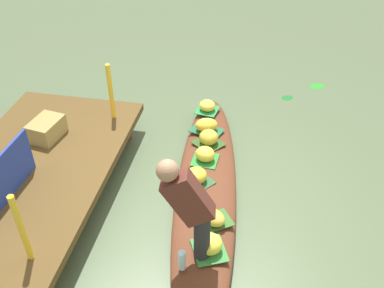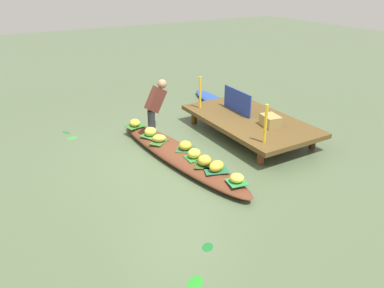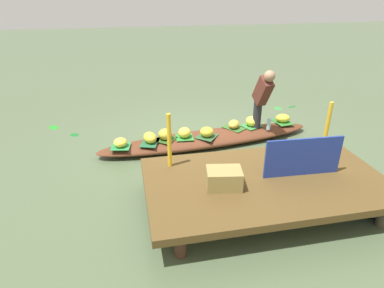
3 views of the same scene
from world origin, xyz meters
The scene contains 29 objects.
canal_water centered at (0.00, 0.00, 0.00)m, with size 40.00×40.00×0.00m, color #4E6041.
dock_platform centered at (-0.27, 2.03, 0.35)m, with size 3.20×1.80×0.41m.
vendor_boat centered at (0.00, 0.00, 0.11)m, with size 4.17×0.72×0.21m, color brown.
leaf_mat_0 centered at (-0.54, -0.16, 0.22)m, with size 0.41×0.27×0.01m, color #336427.
banana_bunch_0 centered at (-0.54, -0.16, 0.29)m, with size 0.29×0.21×0.16m, color gold.
leaf_mat_1 centered at (0.48, 0.09, 0.22)m, with size 0.31×0.32×0.01m, color #2C7F31.
banana_bunch_1 centered at (0.48, 0.09, 0.31)m, with size 0.22×0.24×0.19m, color yellow.
leaf_mat_2 centered at (1.63, 0.25, 0.22)m, with size 0.32×0.31×0.01m, color #288542.
banana_bunch_2 centered at (1.63, 0.25, 0.29)m, with size 0.23×0.24×0.16m, color #F9DE48.
leaf_mat_3 centered at (-1.61, -0.25, 0.22)m, with size 0.40×0.30×0.01m, color #2F772A.
banana_bunch_3 centered at (-1.61, -0.25, 0.30)m, with size 0.28×0.23×0.17m, color yellow.
leaf_mat_4 centered at (1.12, 0.18, 0.22)m, with size 0.43×0.28×0.01m, color #225F39.
banana_bunch_4 centered at (1.12, 0.18, 0.31)m, with size 0.30×0.22×0.19m, color yellow.
leaf_mat_5 centered at (0.07, 0.13, 0.22)m, with size 0.36×0.33×0.01m, color #2D572F.
banana_bunch_5 centered at (0.07, 0.13, 0.30)m, with size 0.25×0.25×0.18m, color gold.
leaf_mat_6 centered at (0.84, 0.10, 0.22)m, with size 0.35×0.32×0.01m, color #2D511D.
banana_bunch_6 centered at (0.84, 0.10, 0.31)m, with size 0.25×0.25×0.20m, color gold.
leaf_mat_7 centered at (-0.92, -0.18, 0.22)m, with size 0.36×0.32×0.01m, color #357F3A.
banana_bunch_7 centered at (-0.92, -0.18, 0.31)m, with size 0.26×0.25×0.20m, color #E8E245.
vendor_person centered at (-1.00, 0.01, 0.89)m, with size 0.24×0.53×1.19m.
water_bottle centered at (-1.17, 0.05, 0.32)m, with size 0.07×0.07×0.22m, color silver.
market_banner centered at (-0.77, 2.03, 0.68)m, with size 1.06×0.03×0.54m, color navy.
railing_post_west centered at (-1.47, 1.43, 0.80)m, with size 0.06×0.06×0.79m, color yellow.
railing_post_east centered at (0.93, 1.43, 0.80)m, with size 0.06×0.06×0.79m, color yellow.
produce_crate centered at (0.34, 2.10, 0.53)m, with size 0.44×0.32×0.25m, color #9A8549.
drifting_plant_0 centered at (-2.17, -1.60, 0.00)m, with size 0.25×0.17×0.01m, color #328B39.
drifting_plant_1 centered at (-2.55, -1.63, 0.00)m, with size 0.26×0.11×0.01m, color #215F25.
drifting_plant_2 centered at (3.04, -1.43, 0.00)m, with size 0.27×0.18×0.01m, color #238D24.
drifting_plant_3 centered at (2.56, -0.94, 0.00)m, with size 0.20×0.15×0.01m, color #186526.
Camera 3 is at (1.45, 5.51, 2.73)m, focal length 30.88 mm.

